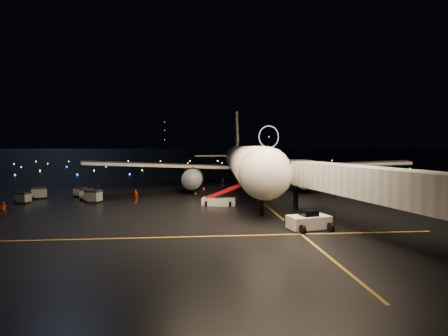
% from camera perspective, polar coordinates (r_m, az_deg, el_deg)
% --- Properties ---
extents(ground, '(2000.00, 2000.00, 0.00)m').
position_cam_1_polar(ground, '(342.29, -5.42, 2.23)').
color(ground, black).
rests_on(ground, ground).
extents(lane_centre, '(0.25, 80.00, 0.02)m').
position_cam_1_polar(lane_centre, '(58.72, 5.07, -4.65)').
color(lane_centre, gold).
rests_on(lane_centre, ground).
extents(lane_cross, '(60.00, 0.25, 0.02)m').
position_cam_1_polar(lane_cross, '(33.94, -16.60, -10.95)').
color(lane_cross, gold).
rests_on(lane_cross, ground).
extents(airliner, '(65.39, 62.51, 17.47)m').
position_cam_1_polar(airliner, '(68.91, 3.33, 3.87)').
color(airliner, silver).
rests_on(airliner, ground).
extents(pushback_tug, '(4.53, 3.04, 1.98)m').
position_cam_1_polar(pushback_tug, '(36.82, 13.67, -8.19)').
color(pushback_tug, silver).
rests_on(pushback_tug, ground).
extents(belt_loader, '(7.25, 3.25, 3.40)m').
position_cam_1_polar(belt_loader, '(49.74, -0.84, -4.18)').
color(belt_loader, silver).
rests_on(belt_loader, ground).
extents(crew_b, '(0.90, 0.76, 1.64)m').
position_cam_1_polar(crew_b, '(50.87, -32.28, -5.57)').
color(crew_b, '#E84200').
rests_on(crew_b, ground).
extents(crew_c, '(1.09, 1.17, 1.93)m').
position_cam_1_polar(crew_c, '(53.93, -14.21, -4.46)').
color(crew_c, '#E84200').
rests_on(crew_c, ground).
extents(safety_cone_0, '(0.57, 0.57, 0.50)m').
position_cam_1_polar(safety_cone_0, '(55.85, -2.55, -4.82)').
color(safety_cone_0, '#FB560B').
rests_on(safety_cone_0, ground).
extents(safety_cone_1, '(0.60, 0.60, 0.55)m').
position_cam_1_polar(safety_cone_1, '(67.68, -3.30, -3.31)').
color(safety_cone_1, '#FB560B').
rests_on(safety_cone_1, ground).
extents(safety_cone_2, '(0.40, 0.40, 0.44)m').
position_cam_1_polar(safety_cone_2, '(61.51, -4.66, -4.07)').
color(safety_cone_2, '#FB560B').
rests_on(safety_cone_2, ground).
extents(safety_cone_3, '(0.42, 0.42, 0.45)m').
position_cam_1_polar(safety_cone_3, '(77.98, -19.75, -2.63)').
color(safety_cone_3, '#FB560B').
rests_on(safety_cone_3, ground).
extents(ferris_wheel, '(49.33, 16.80, 52.00)m').
position_cam_1_polar(ferris_wheel, '(780.74, 7.34, 4.93)').
color(ferris_wheel, black).
rests_on(ferris_wheel, ground).
extents(radio_mast, '(1.80, 1.80, 64.00)m').
position_cam_1_polar(radio_mast, '(784.96, -9.69, 5.33)').
color(radio_mast, black).
rests_on(radio_mast, ground).
extents(taxiway_lights, '(164.00, 92.00, 0.36)m').
position_cam_1_polar(taxiway_lights, '(148.42, -5.78, 0.44)').
color(taxiway_lights, black).
rests_on(taxiway_lights, ground).
extents(baggage_cart_0, '(2.30, 1.86, 1.72)m').
position_cam_1_polar(baggage_cart_0, '(59.43, -21.52, -3.96)').
color(baggage_cart_0, gray).
rests_on(baggage_cart_0, ground).
extents(baggage_cart_1, '(2.59, 2.22, 1.86)m').
position_cam_1_polar(baggage_cart_1, '(56.03, -20.57, -4.32)').
color(baggage_cart_1, gray).
rests_on(baggage_cart_1, ground).
extents(baggage_cart_2, '(2.09, 1.65, 1.58)m').
position_cam_1_polar(baggage_cart_2, '(63.29, -22.40, -3.59)').
color(baggage_cart_2, gray).
rests_on(baggage_cart_2, ground).
extents(baggage_cart_3, '(2.23, 1.90, 1.60)m').
position_cam_1_polar(baggage_cart_3, '(59.96, -29.98, -4.19)').
color(baggage_cart_3, gray).
rests_on(baggage_cart_3, ground).
extents(baggage_cart_4, '(2.69, 2.36, 1.90)m').
position_cam_1_polar(baggage_cart_4, '(63.69, -27.99, -3.56)').
color(baggage_cart_4, gray).
rests_on(baggage_cart_4, ground).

